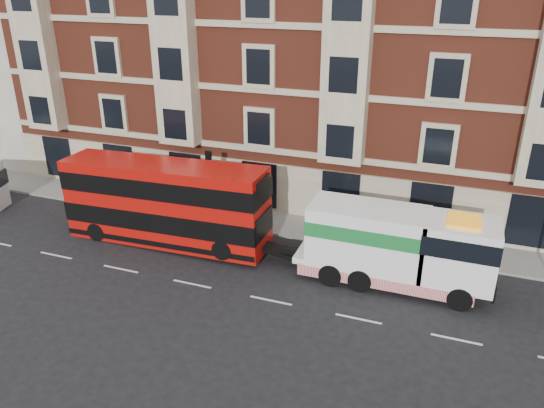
# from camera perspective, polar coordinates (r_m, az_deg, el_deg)

# --- Properties ---
(ground) EXTENTS (120.00, 120.00, 0.00)m
(ground) POSITION_cam_1_polar(r_m,az_deg,el_deg) (24.32, -0.12, -10.35)
(ground) COLOR black
(ground) RESTS_ON ground
(sidewalk) EXTENTS (90.00, 3.00, 0.15)m
(sidewalk) POSITION_cam_1_polar(r_m,az_deg,el_deg) (30.47, 4.79, -2.74)
(sidewalk) COLOR slate
(sidewalk) RESTS_ON ground
(victorian_terrace) EXTENTS (45.00, 12.00, 20.40)m
(victorian_terrace) POSITION_cam_1_polar(r_m,az_deg,el_deg) (34.68, 9.75, 17.55)
(victorian_terrace) COLOR maroon
(victorian_terrace) RESTS_ON ground
(lamp_post_west) EXTENTS (0.35, 0.15, 4.35)m
(lamp_post_west) POSITION_cam_1_polar(r_m,az_deg,el_deg) (30.30, -6.72, 2.39)
(lamp_post_west) COLOR black
(lamp_post_west) RESTS_ON sidewalk
(double_decker_bus) EXTENTS (11.24, 2.58, 4.55)m
(double_decker_bus) POSITION_cam_1_polar(r_m,az_deg,el_deg) (28.68, -11.42, 0.23)
(double_decker_bus) COLOR #BC0F0A
(double_decker_bus) RESTS_ON ground
(tow_truck) EXTENTS (9.00, 2.66, 3.75)m
(tow_truck) POSITION_cam_1_polar(r_m,az_deg,el_deg) (25.19, 12.98, -4.45)
(tow_truck) COLOR white
(tow_truck) RESTS_ON ground
(pedestrian) EXTENTS (0.71, 0.61, 1.64)m
(pedestrian) POSITION_cam_1_polar(r_m,az_deg,el_deg) (36.15, -17.53, 2.11)
(pedestrian) COLOR black
(pedestrian) RESTS_ON sidewalk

